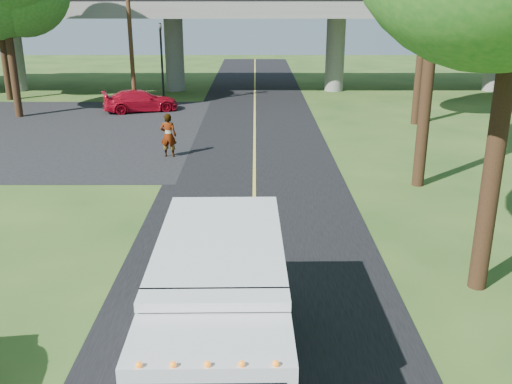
{
  "coord_description": "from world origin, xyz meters",
  "views": [
    {
      "loc": [
        0.04,
        -11.53,
        6.77
      ],
      "look_at": [
        0.06,
        3.53,
        1.6
      ],
      "focal_mm": 40.0,
      "sensor_mm": 36.0,
      "label": 1
    }
  ],
  "objects_px": {
    "traffic_signal": "(162,55)",
    "red_sedan": "(141,101)",
    "utility_pole": "(130,35)",
    "step_van": "(220,314)",
    "pedestrian": "(168,135)"
  },
  "relations": [
    {
      "from": "step_van",
      "to": "pedestrian",
      "type": "bearing_deg",
      "value": 100.73
    },
    {
      "from": "step_van",
      "to": "pedestrian",
      "type": "distance_m",
      "value": 16.03
    },
    {
      "from": "traffic_signal",
      "to": "utility_pole",
      "type": "height_order",
      "value": "utility_pole"
    },
    {
      "from": "utility_pole",
      "to": "red_sedan",
      "type": "height_order",
      "value": "utility_pole"
    },
    {
      "from": "traffic_signal",
      "to": "step_van",
      "type": "height_order",
      "value": "traffic_signal"
    },
    {
      "from": "traffic_signal",
      "to": "red_sedan",
      "type": "relative_size",
      "value": 1.14
    },
    {
      "from": "traffic_signal",
      "to": "utility_pole",
      "type": "bearing_deg",
      "value": -126.87
    },
    {
      "from": "traffic_signal",
      "to": "pedestrian",
      "type": "height_order",
      "value": "traffic_signal"
    },
    {
      "from": "utility_pole",
      "to": "step_van",
      "type": "bearing_deg",
      "value": -75.48
    },
    {
      "from": "utility_pole",
      "to": "red_sedan",
      "type": "relative_size",
      "value": 1.97
    },
    {
      "from": "traffic_signal",
      "to": "step_van",
      "type": "bearing_deg",
      "value": -79.32
    },
    {
      "from": "step_van",
      "to": "pedestrian",
      "type": "relative_size",
      "value": 3.23
    },
    {
      "from": "traffic_signal",
      "to": "pedestrian",
      "type": "bearing_deg",
      "value": -80.36
    },
    {
      "from": "traffic_signal",
      "to": "step_van",
      "type": "distance_m",
      "value": 29.21
    },
    {
      "from": "traffic_signal",
      "to": "red_sedan",
      "type": "distance_m",
      "value": 3.61
    }
  ]
}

